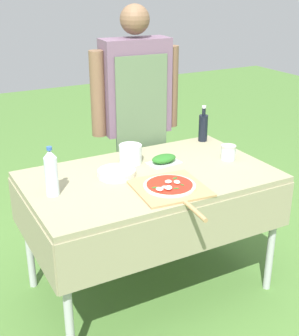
{
  "coord_description": "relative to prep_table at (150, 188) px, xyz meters",
  "views": [
    {
      "loc": [
        -1.21,
        -2.23,
        1.89
      ],
      "look_at": [
        -0.0,
        0.0,
        0.84
      ],
      "focal_mm": 50.0,
      "sensor_mm": 36.0,
      "label": 1
    }
  ],
  "objects": [
    {
      "name": "water_bottle",
      "position": [
        -0.59,
        -0.0,
        0.22
      ],
      "size": [
        0.07,
        0.07,
        0.27
      ],
      "color": "silver",
      "rests_on": "prep_table"
    },
    {
      "name": "mixing_tub",
      "position": [
        -0.02,
        0.22,
        0.15
      ],
      "size": [
        0.14,
        0.14,
        0.12
      ],
      "primitive_type": "cylinder",
      "color": "silver",
      "rests_on": "prep_table"
    },
    {
      "name": "herb_container",
      "position": [
        0.16,
        0.11,
        0.11
      ],
      "size": [
        0.21,
        0.15,
        0.05
      ],
      "rotation": [
        0.0,
        0.0,
        0.11
      ],
      "color": "silver",
      "rests_on": "prep_table"
    },
    {
      "name": "oil_bottle",
      "position": [
        0.62,
        0.35,
        0.19
      ],
      "size": [
        0.06,
        0.06,
        0.25
      ],
      "color": "black",
      "rests_on": "prep_table"
    },
    {
      "name": "ground_plane",
      "position": [
        0.0,
        0.0,
        -0.71
      ],
      "size": [
        12.0,
        12.0,
        0.0
      ],
      "primitive_type": "plane",
      "color": "#517F38"
    },
    {
      "name": "prep_table",
      "position": [
        0.0,
        0.0,
        0.0
      ],
      "size": [
        1.47,
        0.88,
        0.8
      ],
      "color": "gray",
      "rests_on": "ground"
    },
    {
      "name": "sauce_jar",
      "position": [
        0.56,
        -0.03,
        0.13
      ],
      "size": [
        0.09,
        0.09,
        0.09
      ],
      "color": "silver",
      "rests_on": "prep_table"
    },
    {
      "name": "plate_stack",
      "position": [
        -0.18,
        0.07,
        0.11
      ],
      "size": [
        0.23,
        0.23,
        0.04
      ],
      "color": "beige",
      "rests_on": "prep_table"
    },
    {
      "name": "pizza_on_peel",
      "position": [
        -0.0,
        -0.24,
        0.1
      ],
      "size": [
        0.41,
        0.61,
        0.05
      ],
      "rotation": [
        0.0,
        0.0,
        -0.09
      ],
      "color": "tan",
      "rests_on": "prep_table"
    },
    {
      "name": "person_cook",
      "position": [
        0.22,
        0.61,
        0.3
      ],
      "size": [
        0.65,
        0.24,
        1.72
      ],
      "rotation": [
        0.0,
        0.0,
        3.07
      ],
      "color": "#333D56",
      "rests_on": "ground"
    }
  ]
}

